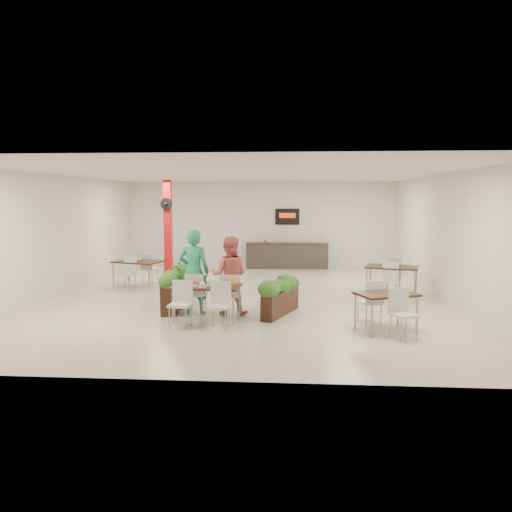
{
  "coord_description": "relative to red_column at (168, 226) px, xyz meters",
  "views": [
    {
      "loc": [
        1.15,
        -12.77,
        2.58
      ],
      "look_at": [
        0.24,
        0.01,
        1.1
      ],
      "focal_mm": 35.0,
      "sensor_mm": 36.0,
      "label": 1
    }
  ],
  "objects": [
    {
      "name": "red_column",
      "position": [
        0.0,
        0.0,
        0.0
      ],
      "size": [
        0.4,
        0.41,
        3.2
      ],
      "color": "red",
      "rests_on": "ground"
    },
    {
      "name": "planter_right",
      "position": [
        3.92,
        -5.62,
        -1.16
      ],
      "size": [
        0.86,
        1.63,
        0.89
      ],
      "rotation": [
        0.0,
        0.0,
        1.21
      ],
      "color": "black",
      "rests_on": "ground"
    },
    {
      "name": "service_counter",
      "position": [
        4.0,
        1.86,
        -1.15
      ],
      "size": [
        3.0,
        0.64,
        2.2
      ],
      "color": "#2E2C29",
      "rests_on": "ground"
    },
    {
      "name": "planter_left",
      "position": [
        1.43,
        -5.06,
        -1.11
      ],
      "size": [
        0.47,
        2.1,
        1.1
      ],
      "rotation": [
        0.0,
        0.0,
        1.61
      ],
      "color": "black",
      "rests_on": "ground"
    },
    {
      "name": "diner_man",
      "position": [
        1.98,
        -5.64,
        -0.69
      ],
      "size": [
        0.73,
        0.51,
        1.9
      ],
      "primitive_type": "imported",
      "rotation": [
        0.0,
        0.0,
        3.05
      ],
      "color": "#25A377",
      "rests_on": "ground"
    },
    {
      "name": "side_table_b",
      "position": [
        6.89,
        -2.94,
        -1.0
      ],
      "size": [
        1.56,
        1.67,
        0.92
      ],
      "rotation": [
        0.0,
        0.0,
        -0.28
      ],
      "color": "black",
      "rests_on": "ground"
    },
    {
      "name": "ground",
      "position": [
        3.0,
        -3.79,
        -1.64
      ],
      "size": [
        12.0,
        12.0,
        0.0
      ],
      "primitive_type": "plane",
      "color": "beige",
      "rests_on": "ground"
    },
    {
      "name": "side_table_c",
      "position": [
        6.01,
        -6.85,
        -1.03
      ],
      "size": [
        1.31,
        1.66,
        0.92
      ],
      "rotation": [
        0.0,
        0.0,
        0.39
      ],
      "color": "black",
      "rests_on": "ground"
    },
    {
      "name": "diner_woman",
      "position": [
        2.78,
        -5.64,
        -0.77
      ],
      "size": [
        0.91,
        0.74,
        1.75
      ],
      "primitive_type": "imported",
      "rotation": [
        0.0,
        0.0,
        3.05
      ],
      "color": "#F2736B",
      "rests_on": "ground"
    },
    {
      "name": "room_shell",
      "position": [
        3.0,
        -3.79,
        0.36
      ],
      "size": [
        10.1,
        12.1,
        3.22
      ],
      "color": "white",
      "rests_on": "ground"
    },
    {
      "name": "main_table",
      "position": [
        2.37,
        -6.29,
        -1.01
      ],
      "size": [
        1.46,
        1.72,
        0.92
      ],
      "rotation": [
        0.0,
        0.0,
        -0.09
      ],
      "color": "black",
      "rests_on": "ground"
    },
    {
      "name": "side_table_a",
      "position": [
        -0.34,
        -2.27,
        -1.0
      ],
      "size": [
        1.56,
        1.67,
        0.92
      ],
      "rotation": [
        0.0,
        0.0,
        -0.3
      ],
      "color": "black",
      "rests_on": "ground"
    }
  ]
}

